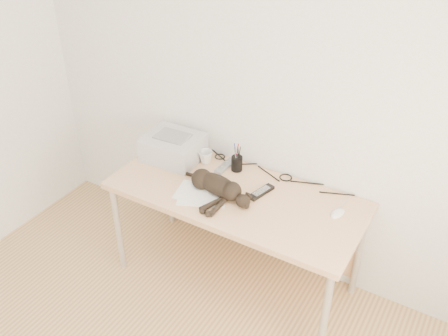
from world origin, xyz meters
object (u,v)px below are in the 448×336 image
Objects in this scene: cat at (215,186)px; pen_cup at (237,163)px; printer at (173,147)px; mouse at (338,212)px; desk at (242,203)px; mug at (206,157)px.

pen_cup is (-0.01, 0.30, -0.01)m from cat.
cat is 0.30m from pen_cup.
printer is 0.46m from pen_cup.
pen_cup reaches higher than mouse.
pen_cup reaches higher than cat.
desk is at bearing -160.99° from mouse.
mouse reaches higher than desk.
mug is 0.50× the size of pen_cup.
pen_cup is at bearing -172.85° from mouse.
printer is at bearing 164.88° from cat.
mouse is (0.62, 0.04, 0.15)m from desk.
mug is at bearing 141.03° from cat.
cat is at bearing -48.00° from mug.
printer is 0.23m from mug.
mouse is at bearing -0.84° from printer.
mug is at bearing 14.94° from printer.
desk is 16.61× the size of mug.
mug reaches higher than desk.
mouse is at bearing -8.30° from pen_cup.
pen_cup is 1.71× the size of mouse.
printer is 3.51× the size of mouse.
desk is 14.35× the size of mouse.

